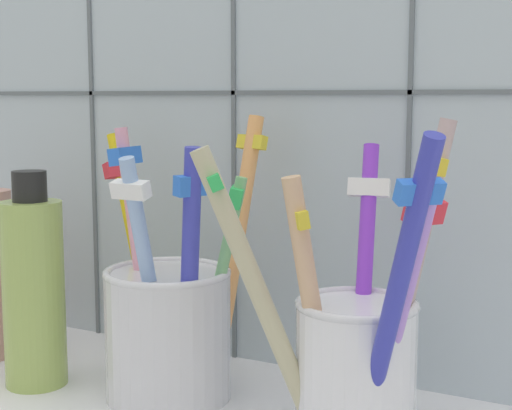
{
  "coord_description": "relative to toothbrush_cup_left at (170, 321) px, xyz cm",
  "views": [
    {
      "loc": [
        21.2,
        -37.52,
        21.09
      ],
      "look_at": [
        0.0,
        2.26,
        14.85
      ],
      "focal_mm": 54.87,
      "sensor_mm": 36.0,
      "label": 1
    }
  ],
  "objects": [
    {
      "name": "tile_wall_back",
      "position": [
        6.25,
        9.65,
        15.5
      ],
      "size": [
        64.0,
        2.2,
        45.0
      ],
      "color": "#B2C1CC",
      "rests_on": "ground"
    },
    {
      "name": "toothbrush_cup_left",
      "position": [
        0.0,
        0.0,
        0.0
      ],
      "size": [
        12.8,
        11.75,
        17.93
      ],
      "color": "silver",
      "rests_on": "counter_slab"
    },
    {
      "name": "toothbrush_cup_right",
      "position": [
        12.66,
        -0.38,
        0.19
      ],
      "size": [
        14.01,
        11.78,
        18.02
      ],
      "color": "white",
      "rests_on": "counter_slab"
    },
    {
      "name": "soap_bottle",
      "position": [
        -9.22,
        -2.55,
        1.51
      ],
      "size": [
        4.06,
        4.06,
        14.35
      ],
      "color": "#9CB65A",
      "rests_on": "counter_slab"
    }
  ]
}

